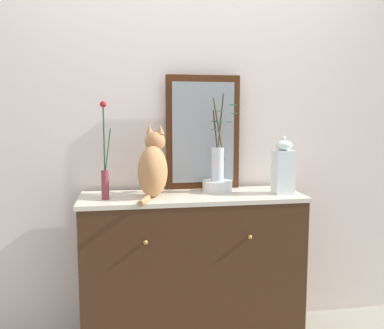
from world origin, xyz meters
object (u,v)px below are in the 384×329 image
(vase_slim_green, at_px, (105,171))
(vase_glass_clear, at_px, (218,158))
(bowl_porcelain, at_px, (217,186))
(mirror_leaning, at_px, (203,133))
(jar_lidded_porcelain, at_px, (283,168))
(sideboard, at_px, (192,270))
(cat_sitting, at_px, (153,167))

(vase_slim_green, bearing_deg, vase_glass_clear, 10.25)
(bowl_porcelain, bearing_deg, mirror_leaning, 118.54)
(vase_slim_green, height_order, jar_lidded_porcelain, vase_slim_green)
(sideboard, xyz_separation_m, mirror_leaning, (0.10, 0.20, 0.82))
(bowl_porcelain, bearing_deg, vase_glass_clear, -40.70)
(vase_slim_green, bearing_deg, cat_sitting, 6.81)
(vase_slim_green, height_order, vase_glass_clear, vase_glass_clear)
(sideboard, distance_m, vase_slim_green, 0.80)
(mirror_leaning, distance_m, jar_lidded_porcelain, 0.54)
(cat_sitting, distance_m, vase_glass_clear, 0.41)
(vase_glass_clear, relative_size, jar_lidded_porcelain, 1.53)
(vase_slim_green, bearing_deg, mirror_leaning, 22.31)
(sideboard, distance_m, bowl_porcelain, 0.53)
(vase_glass_clear, bearing_deg, jar_lidded_porcelain, -17.31)
(sideboard, height_order, vase_glass_clear, vase_glass_clear)
(sideboard, height_order, jar_lidded_porcelain, jar_lidded_porcelain)
(vase_slim_green, height_order, bowl_porcelain, vase_slim_green)
(cat_sitting, xyz_separation_m, jar_lidded_porcelain, (0.78, -0.03, -0.02))
(jar_lidded_porcelain, bearing_deg, cat_sitting, 178.00)
(vase_slim_green, relative_size, jar_lidded_porcelain, 1.58)
(vase_glass_clear, bearing_deg, cat_sitting, -167.49)
(sideboard, height_order, cat_sitting, cat_sitting)
(sideboard, xyz_separation_m, vase_slim_green, (-0.50, -0.05, 0.62))
(mirror_leaning, distance_m, vase_glass_clear, 0.21)
(sideboard, bearing_deg, jar_lidded_porcelain, -4.75)
(vase_slim_green, bearing_deg, jar_lidded_porcelain, 0.27)
(mirror_leaning, relative_size, jar_lidded_porcelain, 2.08)
(mirror_leaning, bearing_deg, vase_glass_clear, -61.00)
(mirror_leaning, height_order, jar_lidded_porcelain, mirror_leaning)
(cat_sitting, distance_m, bowl_porcelain, 0.43)
(bowl_porcelain, bearing_deg, jar_lidded_porcelain, -17.50)
(mirror_leaning, height_order, vase_slim_green, mirror_leaning)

